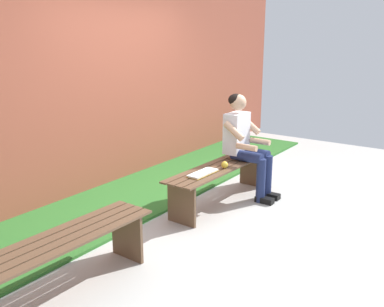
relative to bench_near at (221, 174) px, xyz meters
The scene contains 8 objects.
ground_plane 1.58m from the bench_near, 40.61° to the left, with size 10.00×7.00×0.04m, color #B2B2AD.
grass_strip 1.73m from the bench_near, 46.57° to the right, with size 9.00×1.76×0.03m, color #2D6B28.
brick_wall 2.08m from the bench_near, 73.67° to the right, with size 9.50×0.24×2.88m, color #9E4C38.
bench_near is the anchor object (origin of this frame).
bench_far 2.33m from the bench_near, ahead, with size 1.64×0.44×0.47m.
person_seated 0.53m from the bench_near, 165.00° to the left, with size 0.50×0.69×1.28m.
apple 0.20m from the bench_near, 48.90° to the left, with size 0.08×0.08×0.08m, color gold.
book_open 0.43m from the bench_near, ahead, with size 0.42×0.17×0.02m.
Camera 1 is at (4.15, 2.51, 1.94)m, focal length 39.91 mm.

